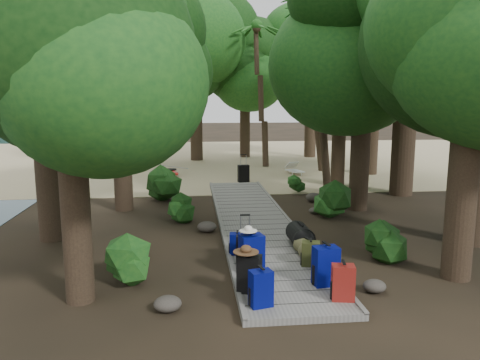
{
  "coord_description": "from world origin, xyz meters",
  "views": [
    {
      "loc": [
        -1.75,
        -11.62,
        3.44
      ],
      "look_at": [
        -0.24,
        2.51,
        1.0
      ],
      "focal_mm": 35.0,
      "sensor_mm": 36.0,
      "label": 1
    }
  ],
  "objects": [
    {
      "name": "suitcase_on_boardwalk",
      "position": [
        -0.66,
        -2.41,
        0.4
      ],
      "size": [
        0.39,
        0.25,
        0.56
      ],
      "primitive_type": null,
      "rotation": [
        0.0,
        0.0,
        -0.15
      ],
      "color": "black",
      "rests_on": "boardwalk"
    },
    {
      "name": "tree_right_f",
      "position": [
        6.62,
        9.26,
        4.38
      ],
      "size": [
        4.9,
        4.9,
        8.75
      ],
      "primitive_type": null,
      "color": "black",
      "rests_on": "ground"
    },
    {
      "name": "backpack_right_a",
      "position": [
        0.76,
        -4.42,
        0.45
      ],
      "size": [
        0.42,
        0.33,
        0.67
      ],
      "primitive_type": null,
      "rotation": [
        0.0,
        0.0,
        -0.18
      ],
      "color": "maroon",
      "rests_on": "boardwalk"
    },
    {
      "name": "duffel_right_black",
      "position": [
        0.73,
        -1.45,
        0.37
      ],
      "size": [
        0.53,
        0.81,
        0.5
      ],
      "primitive_type": null,
      "rotation": [
        0.0,
        0.0,
        0.04
      ],
      "color": "black",
      "rests_on": "boardwalk"
    },
    {
      "name": "rock_left_c",
      "position": [
        -1.35,
        0.35,
        0.14
      ],
      "size": [
        0.51,
        0.45,
        0.28
      ],
      "primitive_type": null,
      "color": "#4C473F",
      "rests_on": "ground"
    },
    {
      "name": "tree_back_d",
      "position": [
        -5.67,
        14.65,
        4.18
      ],
      "size": [
        5.02,
        5.02,
        8.36
      ],
      "primitive_type": null,
      "color": "black",
      "rests_on": "ground"
    },
    {
      "name": "tree_right_d",
      "position": [
        5.92,
        4.53,
        5.89
      ],
      "size": [
        6.43,
        6.43,
        11.78
      ],
      "primitive_type": null,
      "color": "black",
      "rests_on": "ground"
    },
    {
      "name": "kayak",
      "position": [
        -2.65,
        10.02,
        0.2
      ],
      "size": [
        1.96,
        3.55,
        0.35
      ],
      "primitive_type": "ellipsoid",
      "rotation": [
        0.0,
        0.0,
        0.36
      ],
      "color": "red",
      "rests_on": "sand_beach"
    },
    {
      "name": "shrub_right_c",
      "position": [
        2.07,
        5.24,
        0.33
      ],
      "size": [
        0.74,
        0.74,
        0.66
      ],
      "primitive_type": null,
      "color": "#154718",
      "rests_on": "ground"
    },
    {
      "name": "tree_left_a",
      "position": [
        -3.68,
        -3.73,
        3.48
      ],
      "size": [
        4.18,
        4.18,
        6.96
      ],
      "primitive_type": null,
      "color": "black",
      "rests_on": "ground"
    },
    {
      "name": "backpack_left_c",
      "position": [
        -0.6,
        -2.99,
        0.54
      ],
      "size": [
        0.51,
        0.42,
        0.83
      ],
      "primitive_type": null,
      "rotation": [
        0.0,
        0.0,
        0.24
      ],
      "color": "#040A75",
      "rests_on": "boardwalk"
    },
    {
      "name": "backpack_right_c",
      "position": [
        0.77,
        -3.33,
        0.43
      ],
      "size": [
        0.39,
        0.3,
        0.61
      ],
      "primitive_type": null,
      "rotation": [
        0.0,
        0.0,
        0.14
      ],
      "color": "#040A75",
      "rests_on": "boardwalk"
    },
    {
      "name": "rock_left_a",
      "position": [
        -2.17,
        -4.3,
        0.13
      ],
      "size": [
        0.46,
        0.42,
        0.26
      ],
      "primitive_type": null,
      "color": "#4C473F",
      "rests_on": "ground"
    },
    {
      "name": "backpack_left_b",
      "position": [
        -0.76,
        -3.93,
        0.49
      ],
      "size": [
        0.47,
        0.41,
        0.73
      ],
      "primitive_type": null,
      "rotation": [
        0.0,
        0.0,
        -0.37
      ],
      "color": "black",
      "rests_on": "boardwalk"
    },
    {
      "name": "rock_right_d",
      "position": [
        2.42,
        3.7,
        0.15
      ],
      "size": [
        0.54,
        0.49,
        0.3
      ],
      "primitive_type": null,
      "color": "#4C473F",
      "rests_on": "ground"
    },
    {
      "name": "palm_right_c",
      "position": [
        2.38,
        12.45,
        3.52
      ],
      "size": [
        4.42,
        4.42,
        7.04
      ],
      "primitive_type": null,
      "color": "#124112",
      "rests_on": "ground"
    },
    {
      "name": "backpack_left_a",
      "position": [
        -0.65,
        -4.52,
        0.45
      ],
      "size": [
        0.41,
        0.33,
        0.67
      ],
      "primitive_type": null,
      "rotation": [
        0.0,
        0.0,
        0.26
      ],
      "color": "#040A75",
      "rests_on": "boardwalk"
    },
    {
      "name": "tree_back_c",
      "position": [
        5.48,
        16.11,
        4.95
      ],
      "size": [
        5.5,
        5.5,
        9.9
      ],
      "primitive_type": null,
      "color": "black",
      "rests_on": "ground"
    },
    {
      "name": "tree_back_b",
      "position": [
        1.55,
        16.52,
        4.4
      ],
      "size": [
        4.93,
        4.93,
        8.8
      ],
      "primitive_type": null,
      "color": "black",
      "rests_on": "ground"
    },
    {
      "name": "hat_brown",
      "position": [
        -0.83,
        -3.95,
        0.92
      ],
      "size": [
        0.45,
        0.45,
        0.13
      ],
      "primitive_type": null,
      "color": "#51351E",
      "rests_on": "backpack_left_b"
    },
    {
      "name": "backpack_left_d",
      "position": [
        -0.77,
        -1.87,
        0.38
      ],
      "size": [
        0.36,
        0.28,
        0.51
      ],
      "primitive_type": null,
      "rotation": [
        0.0,
        0.0,
        -0.13
      ],
      "color": "#040A75",
      "rests_on": "boardwalk"
    },
    {
      "name": "tree_back_a",
      "position": [
        -1.39,
        15.3,
        4.96
      ],
      "size": [
        5.73,
        5.73,
        9.92
      ],
      "primitive_type": null,
      "color": "black",
      "rests_on": "ground"
    },
    {
      "name": "rock_left_b",
      "position": [
        -2.96,
        -1.61,
        0.11
      ],
      "size": [
        0.41,
        0.37,
        0.22
      ],
      "primitive_type": null,
      "color": "#4C473F",
      "rests_on": "ground"
    },
    {
      "name": "shrub_left_c",
      "position": [
        -2.72,
        4.41,
        0.55
      ],
      "size": [
        1.22,
        1.22,
        1.1
      ],
      "primitive_type": null,
      "color": "#154718",
      "rests_on": "ground"
    },
    {
      "name": "palm_right_a",
      "position": [
        3.48,
        5.42,
        3.42
      ],
      "size": [
        4.01,
        4.01,
        6.84
      ],
      "primitive_type": null,
      "color": "#124112",
      "rests_on": "ground"
    },
    {
      "name": "backpack_right_d",
      "position": [
        0.64,
        -2.75,
        0.39
      ],
      "size": [
        0.42,
        0.35,
        0.55
      ],
      "primitive_type": null,
      "rotation": [
        0.0,
        0.0,
        -0.27
      ],
      "color": "#343C1A",
      "rests_on": "boardwalk"
    },
    {
      "name": "shrub_left_b",
      "position": [
        -2.11,
        1.37,
        0.35
      ],
      "size": [
        0.78,
        0.78,
        0.71
      ],
      "primitive_type": null,
      "color": "#154718",
      "rests_on": "ground"
    },
    {
      "name": "tree_right_a",
      "position": [
        3.37,
        -3.41,
        3.96
      ],
      "size": [
        4.76,
        4.76,
        7.93
      ],
      "primitive_type": null,
      "color": "black",
      "rests_on": "ground"
    },
    {
      "name": "palm_right_b",
      "position": [
        4.61,
        10.75,
        4.14
      ],
      "size": [
        4.29,
        4.29,
        8.28
      ],
      "primitive_type": null,
      "color": "#124112",
      "rests_on": "ground"
    },
    {
      "name": "rock_left_d",
      "position": [
        -1.87,
        2.78,
        0.09
      ],
      "size": [
        0.33,
        0.3,
        0.18
      ],
      "primitive_type": null,
      "color": "#4C473F",
      "rests_on": "ground"
    },
    {
      "name": "rock_right_c",
      "position": [
        2.0,
        1.98,
        0.1
      ],
      "size": [
        0.36,
        0.32,
        0.2
      ],
      "primitive_type": null,
      "color": "#4C473F",
      "rests_on": "ground"
    },
    {
      "name": "shrub_left_a",
      "position": [
        -2.77,
        -3.08,
        0.46
      ],
      "size": [
        1.02,
        1.02,
        0.92
      ],
      "primitive_type": null,
      "color": "#154718",
      "rests_on": "ground"
    },
    {
      "name": "tree_right_e",
      "position": [
        4.13,
        6.45,
        3.93
      ],
      "size": [
        4.37,
        4.37,
        7.86
      ],
      "primitive_type": null,
      "color": "black",
      "rests_on": "ground"
    },
    {
      "name": "tree_right_c",
      "position": [
        3.52,
        2.42,
        4.28
      ],
      "size": [
        4.95,
        4.95,
        8.56
      ],
      "primitive_type": null,
      "color": "black",
      "rests_on": "ground"
    },
    {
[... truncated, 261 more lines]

